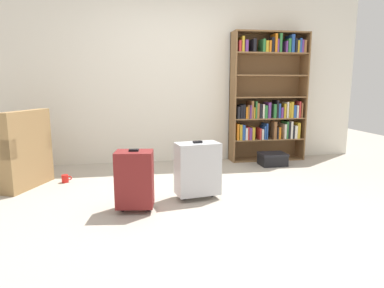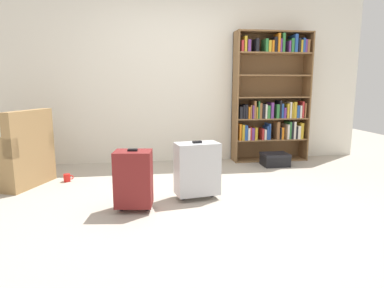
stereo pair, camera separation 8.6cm
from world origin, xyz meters
The scene contains 8 objects.
ground_plane centered at (0.00, 0.00, 0.00)m, with size 9.97×9.97×0.00m, color #B2A899.
back_wall centered at (0.00, 1.93, 1.30)m, with size 5.70×0.10×2.60m, color silver.
bookshelf centered at (1.32, 1.72, 0.98)m, with size 1.17×0.31×1.97m.
armchair centered at (-2.20, 0.89, 0.32)m, with size 0.92×0.92×0.90m.
mug centered at (-1.61, 0.92, 0.05)m, with size 0.12×0.08×0.10m.
storage_box centered at (1.26, 1.33, 0.10)m, with size 0.38×0.31×0.19m.
suitcase_silver centered at (-0.12, 0.08, 0.32)m, with size 0.48×0.32×0.62m.
suitcase_dark_red centered at (-0.77, -0.17, 0.31)m, with size 0.38×0.29×0.60m.
Camera 2 is at (-0.68, -3.29, 1.20)m, focal length 31.44 mm.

